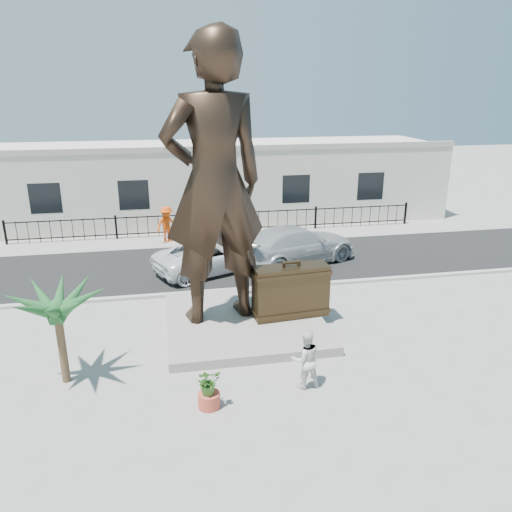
% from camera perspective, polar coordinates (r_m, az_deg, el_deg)
% --- Properties ---
extents(ground, '(100.00, 100.00, 0.00)m').
position_cam_1_polar(ground, '(15.93, 1.36, -10.16)').
color(ground, '#9E9991').
rests_on(ground, ground).
extents(street, '(40.00, 7.00, 0.01)m').
position_cam_1_polar(street, '(23.15, -2.77, -0.68)').
color(street, black).
rests_on(street, ground).
extents(curb, '(40.00, 0.25, 0.12)m').
position_cam_1_polar(curb, '(19.89, -1.35, -3.83)').
color(curb, '#A5A399').
rests_on(curb, ground).
extents(far_sidewalk, '(40.00, 2.50, 0.02)m').
position_cam_1_polar(far_sidewalk, '(26.92, -3.97, 2.12)').
color(far_sidewalk, '#9E9991').
rests_on(far_sidewalk, ground).
extents(plinth, '(5.20, 5.20, 0.30)m').
position_cam_1_polar(plinth, '(17.09, -1.35, -7.48)').
color(plinth, gray).
rests_on(plinth, ground).
extents(fence, '(22.00, 0.10, 1.20)m').
position_cam_1_polar(fence, '(27.53, -4.20, 3.76)').
color(fence, black).
rests_on(fence, ground).
extents(building, '(28.00, 7.00, 4.40)m').
position_cam_1_polar(building, '(31.26, -5.19, 8.55)').
color(building, silver).
rests_on(building, ground).
extents(statue, '(3.70, 2.81, 9.11)m').
position_cam_1_polar(statue, '(15.77, -4.83, 8.29)').
color(statue, black).
rests_on(statue, plinth).
extents(suitcase, '(2.59, 1.04, 1.78)m').
position_cam_1_polar(suitcase, '(16.85, 3.99, -4.03)').
color(suitcase, '#312414').
rests_on(suitcase, plinth).
extents(tourist, '(0.85, 0.68, 1.66)m').
position_cam_1_polar(tourist, '(13.63, 5.68, -11.64)').
color(tourist, silver).
rests_on(tourist, ground).
extents(car_white, '(5.48, 4.09, 1.38)m').
position_cam_1_polar(car_white, '(21.85, -5.24, -0.00)').
color(car_white, silver).
rests_on(car_white, street).
extents(car_silver, '(6.39, 4.41, 1.72)m').
position_cam_1_polar(car_silver, '(22.83, 4.54, 1.28)').
color(car_silver, '#A3A6A8').
rests_on(car_silver, street).
extents(worker, '(1.41, 1.22, 1.89)m').
position_cam_1_polar(worker, '(26.24, -10.14, 3.59)').
color(worker, '#EC4B0C').
rests_on(worker, far_sidewalk).
extents(palm_tree, '(1.80, 1.80, 3.20)m').
position_cam_1_polar(palm_tree, '(15.14, -20.80, -13.19)').
color(palm_tree, '#1B4C21').
rests_on(palm_tree, ground).
extents(planter, '(0.56, 0.56, 0.40)m').
position_cam_1_polar(planter, '(13.17, -5.39, -16.07)').
color(planter, '#C04733').
rests_on(planter, ground).
extents(shrub, '(0.74, 0.69, 0.67)m').
position_cam_1_polar(shrub, '(12.87, -5.46, -14.11)').
color(shrub, '#305D1E').
rests_on(shrub, planter).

